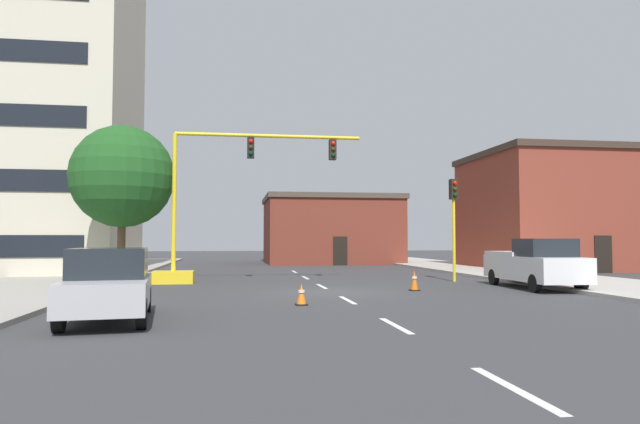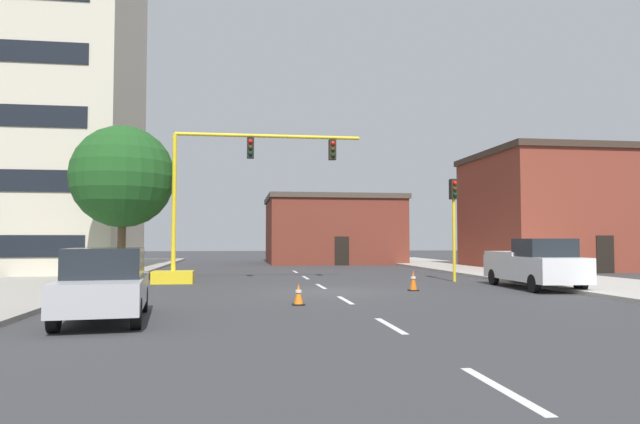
# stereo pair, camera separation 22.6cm
# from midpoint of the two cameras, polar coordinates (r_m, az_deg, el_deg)

# --- Properties ---
(ground_plane) EXTENTS (160.00, 160.00, 0.00)m
(ground_plane) POSITION_cam_midpoint_polar(r_m,az_deg,el_deg) (21.44, 0.89, -8.01)
(ground_plane) COLOR #38383A
(sidewalk_left) EXTENTS (6.00, 56.00, 0.14)m
(sidewalk_left) POSITION_cam_midpoint_polar(r_m,az_deg,el_deg) (30.22, -24.24, -6.12)
(sidewalk_left) COLOR #9E998E
(sidewalk_left) RESTS_ON ground_plane
(sidewalk_right) EXTENTS (6.00, 56.00, 0.14)m
(sidewalk_right) POSITION_cam_midpoint_polar(r_m,az_deg,el_deg) (32.81, 18.98, -5.93)
(sidewalk_right) COLOR #B2ADA3
(sidewalk_right) RESTS_ON ground_plane
(lane_stripe_seg_0) EXTENTS (0.16, 2.40, 0.01)m
(lane_stripe_seg_0) POSITION_cam_midpoint_polar(r_m,az_deg,el_deg) (8.12, 18.09, -16.48)
(lane_stripe_seg_0) COLOR silver
(lane_stripe_seg_0) RESTS_ON ground_plane
(lane_stripe_seg_1) EXTENTS (0.16, 2.40, 0.01)m
(lane_stripe_seg_1) POSITION_cam_midpoint_polar(r_m,az_deg,el_deg) (13.18, 7.09, -11.24)
(lane_stripe_seg_1) COLOR silver
(lane_stripe_seg_1) RESTS_ON ground_plane
(lane_stripe_seg_2) EXTENTS (0.16, 2.40, 0.01)m
(lane_stripe_seg_2) POSITION_cam_midpoint_polar(r_m,az_deg,el_deg) (18.50, 2.44, -8.82)
(lane_stripe_seg_2) COLOR silver
(lane_stripe_seg_2) RESTS_ON ground_plane
(lane_stripe_seg_3) EXTENTS (0.16, 2.40, 0.01)m
(lane_stripe_seg_3) POSITION_cam_midpoint_polar(r_m,az_deg,el_deg) (23.90, -0.10, -7.47)
(lane_stripe_seg_3) COLOR silver
(lane_stripe_seg_3) RESTS_ON ground_plane
(lane_stripe_seg_4) EXTENTS (0.16, 2.40, 0.01)m
(lane_stripe_seg_4) POSITION_cam_midpoint_polar(r_m,az_deg,el_deg) (29.33, -1.70, -6.60)
(lane_stripe_seg_4) COLOR silver
(lane_stripe_seg_4) RESTS_ON ground_plane
(lane_stripe_seg_5) EXTENTS (0.16, 2.40, 0.01)m
(lane_stripe_seg_5) POSITION_cam_midpoint_polar(r_m,az_deg,el_deg) (34.79, -2.79, -6.01)
(lane_stripe_seg_5) COLOR silver
(lane_stripe_seg_5) RESTS_ON ground_plane
(building_tall_left) EXTENTS (14.00, 10.56, 19.85)m
(building_tall_left) POSITION_cam_midpoint_polar(r_m,az_deg,el_deg) (38.13, -28.90, 9.64)
(building_tall_left) COLOR beige
(building_tall_left) RESTS_ON ground_plane
(building_brick_center) EXTENTS (10.99, 9.82, 5.58)m
(building_brick_center) POSITION_cam_midpoint_polar(r_m,az_deg,el_deg) (48.03, 0.85, -1.80)
(building_brick_center) COLOR brown
(building_brick_center) RESTS_ON ground_plane
(building_row_right) EXTENTS (10.61, 9.93, 7.77)m
(building_row_right) POSITION_cam_midpoint_polar(r_m,az_deg,el_deg) (41.18, 22.46, 0.12)
(building_row_right) COLOR brown
(building_row_right) RESTS_ON ground_plane
(traffic_signal_gantry) EXTENTS (9.40, 1.20, 6.83)m
(traffic_signal_gantry) POSITION_cam_midpoint_polar(r_m,az_deg,el_deg) (26.17, -12.05, -2.05)
(traffic_signal_gantry) COLOR yellow
(traffic_signal_gantry) RESTS_ON ground_plane
(traffic_light_pole_right) EXTENTS (0.32, 0.47, 4.80)m
(traffic_light_pole_right) POSITION_cam_midpoint_polar(r_m,az_deg,el_deg) (27.37, 13.05, 0.58)
(traffic_light_pole_right) COLOR yellow
(traffic_light_pole_right) RESTS_ON ground_plane
(tree_left_near) EXTENTS (4.66, 4.66, 7.17)m
(tree_left_near) POSITION_cam_midpoint_polar(r_m,az_deg,el_deg) (27.49, -19.44, 3.36)
(tree_left_near) COLOR brown
(tree_left_near) RESTS_ON ground_plane
(pickup_truck_white) EXTENTS (2.23, 5.48, 1.99)m
(pickup_truck_white) POSITION_cam_midpoint_polar(r_m,az_deg,el_deg) (24.35, 20.50, -4.91)
(pickup_truck_white) COLOR white
(pickup_truck_white) RESTS_ON ground_plane
(sedan_silver_near_left) EXTENTS (2.35, 4.68, 1.74)m
(sedan_silver_near_left) POSITION_cam_midpoint_polar(r_m,az_deg,el_deg) (14.65, -20.86, -6.75)
(sedan_silver_near_left) COLOR #B7B7BC
(sedan_silver_near_left) RESTS_ON ground_plane
(traffic_cone_roadside_a) EXTENTS (0.36, 0.36, 0.64)m
(traffic_cone_roadside_a) POSITION_cam_midpoint_polar(r_m,az_deg,el_deg) (17.06, -2.26, -8.29)
(traffic_cone_roadside_a) COLOR black
(traffic_cone_roadside_a) RESTS_ON ground_plane
(traffic_cone_roadside_b) EXTENTS (0.36, 0.36, 0.78)m
(traffic_cone_roadside_b) POSITION_cam_midpoint_polar(r_m,az_deg,el_deg) (22.12, 9.17, -6.81)
(traffic_cone_roadside_b) COLOR black
(traffic_cone_roadside_b) RESTS_ON ground_plane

